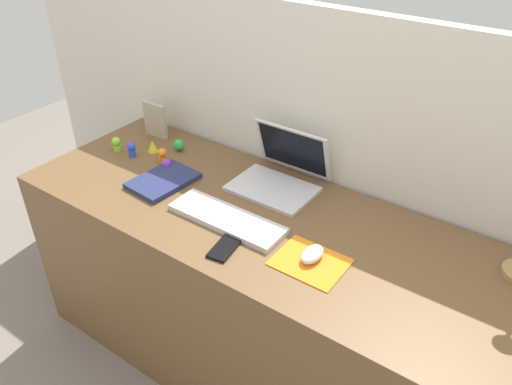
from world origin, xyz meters
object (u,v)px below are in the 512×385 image
(keyboard, at_px, (227,219))
(toy_figurine_blue, at_px, (132,149))
(laptop, at_px, (282,171))
(toy_figurine_yellow, at_px, (152,146))
(toy_figurine_orange, at_px, (163,156))
(cell_phone, at_px, (225,248))
(toy_figurine_purple, at_px, (166,164))
(mouse, at_px, (312,254))
(toy_figurine_lime, at_px, (116,144))
(picture_frame, at_px, (155,120))
(notebook_pad, at_px, (163,181))
(toy_figurine_green, at_px, (179,145))

(keyboard, distance_m, toy_figurine_blue, 0.60)
(laptop, height_order, toy_figurine_yellow, laptop)
(toy_figurine_orange, bearing_deg, toy_figurine_yellow, 156.46)
(cell_phone, relative_size, toy_figurine_orange, 2.05)
(cell_phone, height_order, toy_figurine_orange, toy_figurine_orange)
(toy_figurine_yellow, xyz_separation_m, toy_figurine_purple, (0.15, -0.07, -0.00))
(mouse, height_order, toy_figurine_lime, toy_figurine_lime)
(toy_figurine_yellow, bearing_deg, cell_phone, -26.86)
(keyboard, xyz_separation_m, toy_figurine_orange, (-0.45, 0.16, 0.02))
(picture_frame, height_order, toy_figurine_yellow, picture_frame)
(cell_phone, bearing_deg, notebook_pad, 149.88)
(toy_figurine_yellow, distance_m, toy_figurine_purple, 0.16)
(mouse, relative_size, toy_figurine_lime, 1.56)
(toy_figurine_purple, bearing_deg, toy_figurine_blue, -177.69)
(keyboard, distance_m, picture_frame, 0.71)
(picture_frame, bearing_deg, laptop, -1.03)
(cell_phone, distance_m, toy_figurine_lime, 0.79)
(toy_figurine_green, bearing_deg, picture_frame, 166.83)
(picture_frame, bearing_deg, toy_figurine_lime, -100.97)
(cell_phone, bearing_deg, toy_figurine_purple, 144.14)
(picture_frame, height_order, toy_figurine_lime, picture_frame)
(picture_frame, bearing_deg, toy_figurine_orange, -39.45)
(mouse, relative_size, toy_figurine_purple, 2.30)
(picture_frame, xyz_separation_m, toy_figurine_orange, (0.19, -0.15, -0.04))
(laptop, distance_m, toy_figurine_yellow, 0.57)
(keyboard, relative_size, cell_phone, 3.20)
(toy_figurine_purple, bearing_deg, toy_figurine_yellow, 154.21)
(toy_figurine_blue, distance_m, toy_figurine_lime, 0.09)
(cell_phone, relative_size, notebook_pad, 0.53)
(cell_phone, bearing_deg, toy_figurine_green, 135.99)
(cell_phone, xyz_separation_m, toy_figurine_blue, (-0.67, 0.24, 0.03))
(toy_figurine_green, bearing_deg, keyboard, -30.57)
(toy_figurine_yellow, bearing_deg, keyboard, -20.53)
(toy_figurine_yellow, bearing_deg, toy_figurine_lime, -146.48)
(mouse, height_order, notebook_pad, mouse)
(toy_figurine_yellow, height_order, toy_figurine_lime, toy_figurine_lime)
(laptop, height_order, toy_figurine_purple, laptop)
(picture_frame, height_order, toy_figurine_blue, picture_frame)
(mouse, bearing_deg, toy_figurine_purple, 169.17)
(cell_phone, distance_m, toy_figurine_purple, 0.55)
(mouse, bearing_deg, cell_phone, -155.42)
(cell_phone, xyz_separation_m, picture_frame, (-0.72, 0.43, 0.07))
(toy_figurine_yellow, relative_size, toy_figurine_green, 1.01)
(laptop, distance_m, cell_phone, 0.43)
(toy_figurine_blue, bearing_deg, toy_figurine_yellow, 64.32)
(toy_figurine_blue, bearing_deg, cell_phone, -19.93)
(toy_figurine_lime, bearing_deg, laptop, 14.59)
(laptop, bearing_deg, cell_phone, -80.86)
(toy_figurine_purple, xyz_separation_m, toy_figurine_green, (-0.06, 0.14, 0.00))
(keyboard, height_order, notebook_pad, same)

